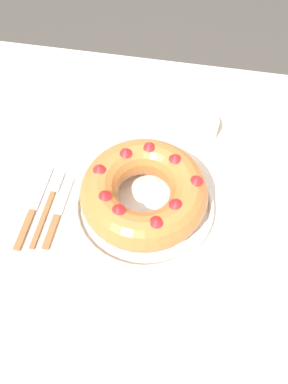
{
  "coord_description": "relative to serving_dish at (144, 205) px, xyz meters",
  "views": [
    {
      "loc": [
        0.06,
        -0.45,
        1.52
      ],
      "look_at": [
        -0.03,
        0.01,
        0.81
      ],
      "focal_mm": 35.0,
      "sensor_mm": 36.0,
      "label": 1
    }
  ],
  "objects": [
    {
      "name": "ground_plane",
      "position": [
        0.03,
        -0.01,
        -0.75
      ],
      "size": [
        8.0,
        8.0,
        0.0
      ],
      "primitive_type": "plane",
      "color": "#4C4742"
    },
    {
      "name": "dining_table",
      "position": [
        0.03,
        -0.01,
        -0.09
      ],
      "size": [
        1.55,
        1.13,
        0.74
      ],
      "color": "beige",
      "rests_on": "ground_plane"
    },
    {
      "name": "serving_dish",
      "position": [
        0.0,
        0.0,
        0.0
      ],
      "size": [
        0.33,
        0.33,
        0.03
      ],
      "color": "white",
      "rests_on": "dining_table"
    },
    {
      "name": "bundt_cake",
      "position": [
        0.0,
        0.0,
        0.06
      ],
      "size": [
        0.29,
        0.29,
        0.1
      ],
      "color": "#C67538",
      "rests_on": "serving_dish"
    },
    {
      "name": "fork",
      "position": [
        -0.23,
        -0.03,
        -0.01
      ],
      "size": [
        0.02,
        0.22,
        0.01
      ],
      "rotation": [
        0.0,
        0.0,
        -0.1
      ],
      "color": "#936038",
      "rests_on": "dining_table"
    },
    {
      "name": "serving_knife",
      "position": [
        -0.26,
        -0.06,
        -0.01
      ],
      "size": [
        0.02,
        0.24,
        0.01
      ],
      "rotation": [
        0.0,
        0.0,
        0.02
      ],
      "color": "#936038",
      "rests_on": "dining_table"
    },
    {
      "name": "cake_knife",
      "position": [
        -0.2,
        -0.07,
        -0.01
      ],
      "size": [
        0.02,
        0.19,
        0.01
      ],
      "rotation": [
        0.0,
        0.0,
        0.04
      ],
      "color": "#936038",
      "rests_on": "dining_table"
    },
    {
      "name": "side_bowl",
      "position": [
        0.09,
        0.27,
        0.01
      ],
      "size": [
        0.13,
        0.13,
        0.05
      ],
      "primitive_type": "cylinder",
      "color": "white",
      "rests_on": "dining_table"
    }
  ]
}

